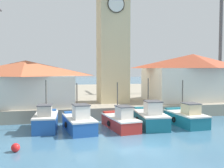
{
  "coord_description": "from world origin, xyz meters",
  "views": [
    {
      "loc": [
        -5.22,
        -16.12,
        5.07
      ],
      "look_at": [
        0.68,
        10.84,
        3.5
      ],
      "focal_mm": 42.0,
      "sensor_mm": 36.0,
      "label": 1
    }
  ],
  "objects_px": {
    "fishing_boat_far_left": "(46,120)",
    "fishing_boat_mid_left": "(150,117)",
    "clock_tower": "(113,32)",
    "fishing_boat_left_outer": "(79,122)",
    "warehouse_right": "(193,77)",
    "warehouse_left": "(26,83)",
    "fishing_boat_left_inner": "(120,121)",
    "mooring_buoy": "(16,148)",
    "port_crane_near": "(219,44)",
    "fishing_boat_center": "(186,117)"
  },
  "relations": [
    {
      "from": "fishing_boat_mid_left",
      "to": "clock_tower",
      "type": "xyz_separation_m",
      "value": [
        -1.61,
        8.07,
        8.56
      ]
    },
    {
      "from": "fishing_boat_far_left",
      "to": "clock_tower",
      "type": "distance_m",
      "value": 13.5
    },
    {
      "from": "fishing_boat_center",
      "to": "port_crane_near",
      "type": "relative_size",
      "value": 0.24
    },
    {
      "from": "warehouse_right",
      "to": "fishing_boat_center",
      "type": "bearing_deg",
      "value": -122.65
    },
    {
      "from": "fishing_boat_far_left",
      "to": "clock_tower",
      "type": "height_order",
      "value": "clock_tower"
    },
    {
      "from": "fishing_boat_far_left",
      "to": "fishing_boat_center",
      "type": "bearing_deg",
      "value": -4.26
    },
    {
      "from": "fishing_boat_mid_left",
      "to": "mooring_buoy",
      "type": "xyz_separation_m",
      "value": [
        -10.58,
        -4.97,
        -0.54
      ]
    },
    {
      "from": "fishing_boat_mid_left",
      "to": "warehouse_left",
      "type": "relative_size",
      "value": 0.53
    },
    {
      "from": "fishing_boat_far_left",
      "to": "warehouse_left",
      "type": "distance_m",
      "value": 6.85
    },
    {
      "from": "fishing_boat_far_left",
      "to": "port_crane_near",
      "type": "distance_m",
      "value": 32.93
    },
    {
      "from": "fishing_boat_far_left",
      "to": "mooring_buoy",
      "type": "bearing_deg",
      "value": -105.98
    },
    {
      "from": "fishing_boat_far_left",
      "to": "fishing_boat_mid_left",
      "type": "bearing_deg",
      "value": -4.33
    },
    {
      "from": "fishing_boat_far_left",
      "to": "port_crane_near",
      "type": "bearing_deg",
      "value": 30.78
    },
    {
      "from": "fishing_boat_left_outer",
      "to": "mooring_buoy",
      "type": "height_order",
      "value": "fishing_boat_left_outer"
    },
    {
      "from": "fishing_boat_left_outer",
      "to": "fishing_boat_center",
      "type": "relative_size",
      "value": 1.04
    },
    {
      "from": "fishing_boat_center",
      "to": "fishing_boat_left_outer",
      "type": "bearing_deg",
      "value": -179.56
    },
    {
      "from": "clock_tower",
      "to": "port_crane_near",
      "type": "distance_m",
      "value": 21.91
    },
    {
      "from": "fishing_boat_left_outer",
      "to": "fishing_boat_mid_left",
      "type": "bearing_deg",
      "value": 2.84
    },
    {
      "from": "fishing_boat_mid_left",
      "to": "clock_tower",
      "type": "distance_m",
      "value": 11.87
    },
    {
      "from": "fishing_boat_center",
      "to": "mooring_buoy",
      "type": "relative_size",
      "value": 9.03
    },
    {
      "from": "fishing_boat_far_left",
      "to": "fishing_boat_mid_left",
      "type": "distance_m",
      "value": 8.99
    },
    {
      "from": "fishing_boat_far_left",
      "to": "warehouse_right",
      "type": "distance_m",
      "value": 19.26
    },
    {
      "from": "fishing_boat_mid_left",
      "to": "mooring_buoy",
      "type": "relative_size",
      "value": 9.95
    },
    {
      "from": "fishing_boat_left_outer",
      "to": "fishing_boat_mid_left",
      "type": "distance_m",
      "value": 6.3
    },
    {
      "from": "clock_tower",
      "to": "fishing_boat_left_outer",
      "type": "bearing_deg",
      "value": -119.22
    },
    {
      "from": "warehouse_right",
      "to": "fishing_boat_left_inner",
      "type": "bearing_deg",
      "value": -144.13
    },
    {
      "from": "fishing_boat_left_inner",
      "to": "warehouse_right",
      "type": "distance_m",
      "value": 14.41
    },
    {
      "from": "fishing_boat_mid_left",
      "to": "fishing_boat_center",
      "type": "height_order",
      "value": "fishing_boat_mid_left"
    },
    {
      "from": "clock_tower",
      "to": "fishing_boat_far_left",
      "type": "bearing_deg",
      "value": -134.87
    },
    {
      "from": "fishing_boat_left_outer",
      "to": "fishing_boat_center",
      "type": "distance_m",
      "value": 9.62
    },
    {
      "from": "clock_tower",
      "to": "mooring_buoy",
      "type": "bearing_deg",
      "value": -124.54
    },
    {
      "from": "fishing_boat_mid_left",
      "to": "fishing_boat_far_left",
      "type": "bearing_deg",
      "value": 175.67
    },
    {
      "from": "fishing_boat_left_inner",
      "to": "fishing_boat_left_outer",
      "type": "bearing_deg",
      "value": -179.26
    },
    {
      "from": "fishing_boat_far_left",
      "to": "warehouse_right",
      "type": "xyz_separation_m",
      "value": [
        17.52,
        7.25,
        3.35
      ]
    },
    {
      "from": "fishing_boat_left_outer",
      "to": "warehouse_right",
      "type": "distance_m",
      "value": 17.32
    },
    {
      "from": "mooring_buoy",
      "to": "fishing_boat_center",
      "type": "bearing_deg",
      "value": 18.8
    },
    {
      "from": "port_crane_near",
      "to": "mooring_buoy",
      "type": "xyz_separation_m",
      "value": [
        -28.98,
        -21.95,
        -8.89
      ]
    },
    {
      "from": "fishing_boat_mid_left",
      "to": "warehouse_left",
      "type": "xyz_separation_m",
      "value": [
        -11.1,
        6.52,
        2.85
      ]
    },
    {
      "from": "fishing_boat_left_outer",
      "to": "warehouse_right",
      "type": "relative_size",
      "value": 0.44
    },
    {
      "from": "warehouse_left",
      "to": "port_crane_near",
      "type": "bearing_deg",
      "value": 19.51
    },
    {
      "from": "warehouse_right",
      "to": "mooring_buoy",
      "type": "bearing_deg",
      "value": -146.02
    },
    {
      "from": "warehouse_right",
      "to": "mooring_buoy",
      "type": "height_order",
      "value": "warehouse_right"
    },
    {
      "from": "fishing_boat_left_outer",
      "to": "fishing_boat_mid_left",
      "type": "xyz_separation_m",
      "value": [
        6.29,
        0.31,
        0.04
      ]
    },
    {
      "from": "fishing_boat_left_outer",
      "to": "fishing_boat_left_inner",
      "type": "height_order",
      "value": "fishing_boat_left_inner"
    },
    {
      "from": "fishing_boat_left_inner",
      "to": "port_crane_near",
      "type": "xyz_separation_m",
      "value": [
        21.18,
        17.25,
        8.46
      ]
    },
    {
      "from": "fishing_boat_left_inner",
      "to": "warehouse_left",
      "type": "height_order",
      "value": "warehouse_left"
    },
    {
      "from": "fishing_boat_left_inner",
      "to": "clock_tower",
      "type": "bearing_deg",
      "value": 81.99
    },
    {
      "from": "fishing_boat_left_inner",
      "to": "mooring_buoy",
      "type": "relative_size",
      "value": 9.55
    },
    {
      "from": "fishing_boat_left_inner",
      "to": "fishing_boat_mid_left",
      "type": "xyz_separation_m",
      "value": [
        2.78,
        0.27,
        0.12
      ]
    },
    {
      "from": "fishing_boat_far_left",
      "to": "fishing_boat_center",
      "type": "distance_m",
      "value": 12.32
    }
  ]
}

